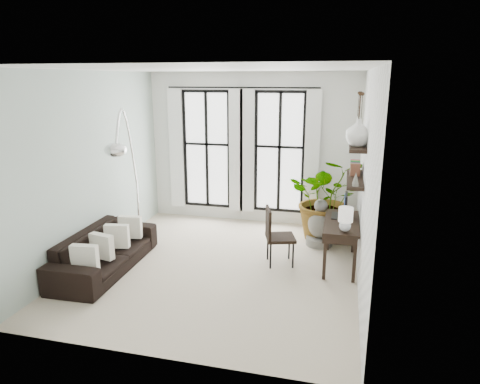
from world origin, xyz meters
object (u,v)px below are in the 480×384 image
(desk_chair, at_px, (275,233))
(arc_lamp, at_px, (125,143))
(plant, at_px, (328,198))
(sofa, at_px, (105,250))
(desk, at_px, (341,225))
(buddha, at_px, (320,226))

(desk_chair, height_order, arc_lamp, arc_lamp)
(plant, distance_m, desk_chair, 1.63)
(sofa, bearing_deg, desk, -76.04)
(plant, relative_size, buddha, 1.83)
(plant, distance_m, arc_lamp, 3.88)
(desk_chair, bearing_deg, plant, 43.59)
(sofa, relative_size, desk, 1.69)
(arc_lamp, bearing_deg, desk, 4.68)
(plant, height_order, desk_chair, plant)
(desk, xyz_separation_m, arc_lamp, (-3.64, -0.30, 1.27))
(plant, relative_size, desk, 1.25)
(sofa, relative_size, buddha, 2.48)
(sofa, distance_m, plant, 4.17)
(sofa, xyz_separation_m, arc_lamp, (0.10, 0.72, 1.67))
(sofa, xyz_separation_m, desk, (3.75, 1.02, 0.40))
(sofa, relative_size, desk_chair, 2.26)
(desk, relative_size, desk_chair, 1.34)
(arc_lamp, height_order, buddha, arc_lamp)
(desk, height_order, arc_lamp, arc_lamp)
(desk_chair, xyz_separation_m, buddha, (0.68, 1.05, -0.19))
(plant, height_order, desk, plant)
(plant, height_order, buddha, plant)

